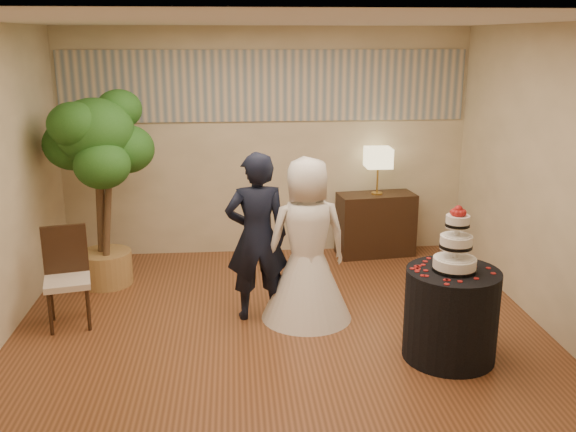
{
  "coord_description": "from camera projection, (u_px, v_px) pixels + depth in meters",
  "views": [
    {
      "loc": [
        -0.39,
        -5.37,
        2.68
      ],
      "look_at": [
        0.1,
        0.4,
        1.05
      ],
      "focal_mm": 40.0,
      "sensor_mm": 36.0,
      "label": 1
    }
  ],
  "objects": [
    {
      "name": "floor",
      "position": [
        281.0,
        337.0,
        5.91
      ],
      "size": [
        5.0,
        5.0,
        0.0
      ],
      "primitive_type": "cube",
      "color": "brown",
      "rests_on": "ground"
    },
    {
      "name": "ceiling",
      "position": [
        280.0,
        21.0,
        5.16
      ],
      "size": [
        5.0,
        5.0,
        0.0
      ],
      "primitive_type": "cube",
      "color": "white",
      "rests_on": "wall_back"
    },
    {
      "name": "wall_back",
      "position": [
        266.0,
        143.0,
        7.93
      ],
      "size": [
        5.0,
        0.06,
        2.8
      ],
      "primitive_type": "cube",
      "color": "beige",
      "rests_on": "ground"
    },
    {
      "name": "wall_front",
      "position": [
        318.0,
        307.0,
        3.14
      ],
      "size": [
        5.0,
        0.06,
        2.8
      ],
      "primitive_type": "cube",
      "color": "beige",
      "rests_on": "ground"
    },
    {
      "name": "wall_right",
      "position": [
        558.0,
        184.0,
        5.74
      ],
      "size": [
        0.06,
        5.0,
        2.8
      ],
      "primitive_type": "cube",
      "color": "beige",
      "rests_on": "ground"
    },
    {
      "name": "mural_border",
      "position": [
        265.0,
        86.0,
        7.72
      ],
      "size": [
        4.9,
        0.02,
        0.85
      ],
      "primitive_type": "cube",
      "color": "#A5A498",
      "rests_on": "wall_back"
    },
    {
      "name": "groom",
      "position": [
        257.0,
        237.0,
        6.13
      ],
      "size": [
        0.64,
        0.45,
        1.65
      ],
      "primitive_type": "imported",
      "rotation": [
        0.0,
        0.0,
        3.23
      ],
      "color": "black",
      "rests_on": "floor"
    },
    {
      "name": "bride",
      "position": [
        307.0,
        240.0,
        6.13
      ],
      "size": [
        1.02,
        1.02,
        1.61
      ],
      "primitive_type": "imported",
      "rotation": [
        0.0,
        0.0,
        3.3
      ],
      "color": "white",
      "rests_on": "floor"
    },
    {
      "name": "cake_table",
      "position": [
        451.0,
        314.0,
        5.45
      ],
      "size": [
        0.97,
        0.97,
        0.79
      ],
      "primitive_type": "cylinder",
      "rotation": [
        0.0,
        0.0,
        0.26
      ],
      "color": "black",
      "rests_on": "floor"
    },
    {
      "name": "wedding_cake",
      "position": [
        456.0,
        238.0,
        5.27
      ],
      "size": [
        0.36,
        0.36,
        0.56
      ],
      "primitive_type": null,
      "color": "white",
      "rests_on": "cake_table"
    },
    {
      "name": "console",
      "position": [
        376.0,
        224.0,
        8.07
      ],
      "size": [
        0.99,
        0.53,
        0.79
      ],
      "primitive_type": "cube",
      "rotation": [
        0.0,
        0.0,
        0.12
      ],
      "color": "black",
      "rests_on": "floor"
    },
    {
      "name": "table_lamp",
      "position": [
        378.0,
        171.0,
        7.88
      ],
      "size": [
        0.31,
        0.31,
        0.58
      ],
      "primitive_type": null,
      "color": "beige",
      "rests_on": "console"
    },
    {
      "name": "ficus_tree",
      "position": [
        99.0,
        189.0,
        6.91
      ],
      "size": [
        1.33,
        1.33,
        2.18
      ],
      "primitive_type": null,
      "rotation": [
        0.0,
        0.0,
        0.35
      ],
      "color": "#255A1C",
      "rests_on": "floor"
    },
    {
      "name": "side_chair",
      "position": [
        67.0,
        279.0,
        6.04
      ],
      "size": [
        0.53,
        0.54,
        0.95
      ],
      "primitive_type": null,
      "rotation": [
        0.0,
        0.0,
        0.23
      ],
      "color": "black",
      "rests_on": "floor"
    }
  ]
}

